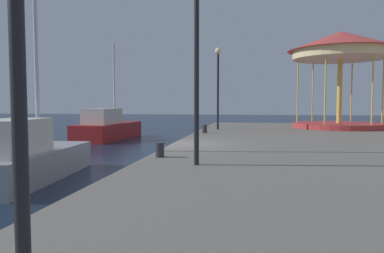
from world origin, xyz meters
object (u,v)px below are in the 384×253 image
at_px(sailboat_red, 107,128).
at_px(carousel, 340,55).
at_px(lamp_post_far_end, 218,74).
at_px(sailboat_grey, 27,157).
at_px(bollard_north, 160,150).
at_px(bollard_center, 205,129).
at_px(lamp_post_mid_promenade, 197,42).

bearing_deg(sailboat_red, carousel, 4.60).
bearing_deg(carousel, lamp_post_far_end, -161.73).
bearing_deg(sailboat_grey, sailboat_red, 101.75).
relative_size(sailboat_grey, carousel, 1.23).
relative_size(bollard_north, bollard_center, 1.00).
height_order(lamp_post_far_end, bollard_center, lamp_post_far_end).
relative_size(carousel, lamp_post_far_end, 1.34).
relative_size(sailboat_red, bollard_center, 15.37).
distance_m(carousel, lamp_post_far_end, 7.47).
bearing_deg(carousel, sailboat_red, -175.40).
bearing_deg(bollard_north, lamp_post_far_end, 86.99).
bearing_deg(bollard_center, lamp_post_far_end, 80.93).
bearing_deg(lamp_post_mid_promenade, sailboat_red, 120.31).
bearing_deg(bollard_center, carousel, 33.47).
relative_size(carousel, bollard_center, 15.26).
bearing_deg(carousel, lamp_post_mid_promenade, -114.14).
distance_m(sailboat_red, lamp_post_mid_promenade, 15.51).
xyz_separation_m(carousel, bollard_north, (-7.57, -13.20, -4.08)).
distance_m(sailboat_red, sailboat_grey, 12.33).
distance_m(lamp_post_mid_promenade, bollard_north, 3.14).
xyz_separation_m(carousel, bollard_center, (-7.41, -4.90, -4.08)).
relative_size(lamp_post_mid_promenade, lamp_post_far_end, 0.93).
height_order(carousel, lamp_post_far_end, carousel).
bearing_deg(bollard_center, bollard_north, -91.10).
relative_size(sailboat_red, sailboat_grey, 0.82).
bearing_deg(lamp_post_far_end, carousel, 18.27).
distance_m(sailboat_grey, lamp_post_far_end, 12.23).
bearing_deg(bollard_north, sailboat_red, 118.32).
xyz_separation_m(sailboat_grey, bollard_center, (4.15, 8.30, 0.30)).
distance_m(bollard_north, bollard_center, 8.30).
relative_size(sailboat_red, lamp_post_far_end, 1.35).
bearing_deg(bollard_north, lamp_post_mid_promenade, -42.34).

